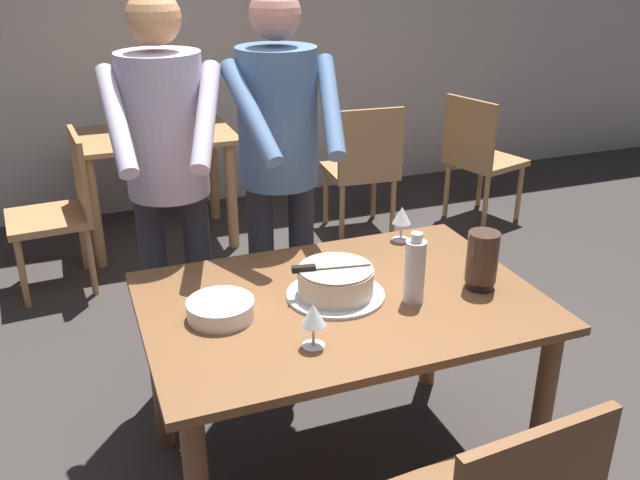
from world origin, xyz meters
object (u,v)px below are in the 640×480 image
water_bottle (415,270)px  hurricane_lamp (482,260)px  wine_glass_far (402,216)px  background_chair_3 (61,207)px  wine_glass_near (313,316)px  cake_knife (315,268)px  person_standing_beside (167,164)px  main_dining_table (340,328)px  plate_stack (221,309)px  cake_on_platter (336,283)px  background_table (155,158)px  person_cutting_cake (280,154)px  background_chair_0 (363,165)px  background_chair_2 (479,155)px

water_bottle → hurricane_lamp: (0.27, 0.00, -0.01)m
wine_glass_far → background_chair_3: (-1.31, 1.63, -0.36)m
water_bottle → wine_glass_near: bearing=-160.5°
cake_knife → person_standing_beside: (-0.37, 0.67, 0.21)m
main_dining_table → wine_glass_far: wine_glass_far is taller
cake_knife → wine_glass_far: wine_glass_far is taller
cake_knife → plate_stack: (-0.33, -0.01, -0.09)m
main_dining_table → cake_knife: size_ratio=4.97×
cake_on_platter → wine_glass_near: wine_glass_near is taller
plate_stack → hurricane_lamp: (0.90, -0.12, 0.08)m
cake_on_platter → background_chair_3: (-0.88, 1.98, -0.31)m
hurricane_lamp → person_standing_beside: person_standing_beside is taller
background_table → cake_on_platter: bearing=-83.7°
person_cutting_cake → background_chair_3: size_ratio=1.91×
main_dining_table → hurricane_lamp: 0.55m
person_cutting_cake → background_table: (-0.28, 1.80, -0.50)m
cake_knife → plate_stack: size_ratio=1.23×
person_standing_beside → background_chair_0: size_ratio=1.91×
wine_glass_near → hurricane_lamp: 0.70m
hurricane_lamp → person_cutting_cake: bearing=122.1°
plate_stack → background_chair_3: (-0.47, 1.98, -0.29)m
person_cutting_cake → person_standing_beside: bearing=176.2°
plate_stack → background_chair_3: size_ratio=0.24×
wine_glass_near → background_table: wine_glass_near is taller
background_chair_2 → main_dining_table: bearing=-132.9°
hurricane_lamp → background_chair_3: (-1.37, 2.10, -0.37)m
water_bottle → cake_knife: bearing=156.1°
person_standing_beside → cake_on_platter: bearing=-57.4°
background_chair_0 → background_chair_2: same height
plate_stack → background_table: bearing=86.9°
cake_knife → person_standing_beside: 0.79m
cake_on_platter → background_table: cake_on_platter is taller
cake_knife → hurricane_lamp: (0.57, -0.13, -0.01)m
person_standing_beside → background_table: 1.84m
water_bottle → hurricane_lamp: 0.27m
background_chair_3 → hurricane_lamp: bearing=-56.8°
background_chair_2 → water_bottle: bearing=-127.9°
cake_on_platter → water_bottle: size_ratio=1.36×
wine_glass_near → wine_glass_far: (0.61, 0.62, 0.00)m
cake_on_platter → person_standing_beside: person_standing_beside is taller
person_standing_beside → background_chair_3: bearing=108.7°
wine_glass_near → wine_glass_far: same height
main_dining_table → background_chair_2: 2.78m
plate_stack → person_standing_beside: person_standing_beside is taller
cake_knife → background_chair_2: 2.84m
main_dining_table → wine_glass_near: 0.39m
background_chair_0 → hurricane_lamp: bearing=-103.8°
person_standing_beside → background_chair_0: bearing=43.4°
person_cutting_cake → plate_stack: bearing=-122.5°
person_standing_beside → background_chair_2: size_ratio=1.91×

